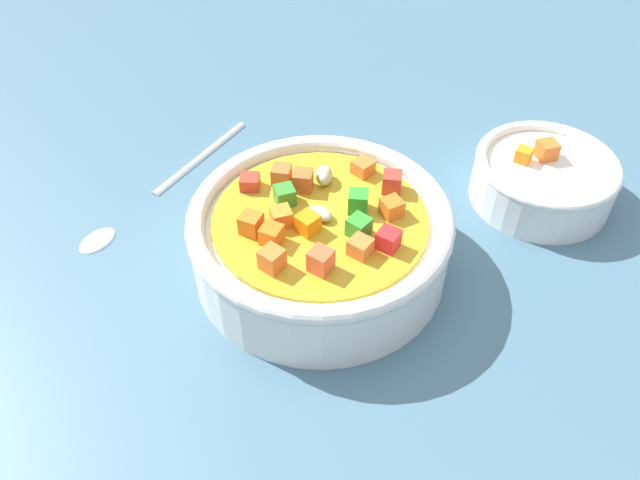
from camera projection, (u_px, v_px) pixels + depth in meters
The scene contains 4 objects.
ground_plane at pixel (320, 274), 49.99cm from camera, with size 140.00×140.00×2.00cm, color #42667A.
soup_bowl_main at pixel (320, 237), 47.03cm from camera, with size 19.75×19.75×6.87cm.
spoon at pixel (155, 191), 55.27cm from camera, with size 2.31×21.52×0.78cm.
side_bowl_small at pixel (543, 178), 53.61cm from camera, with size 12.13×12.13×5.14cm.
Camera 1 is at (18.24, -28.29, 36.06)cm, focal length 34.86 mm.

